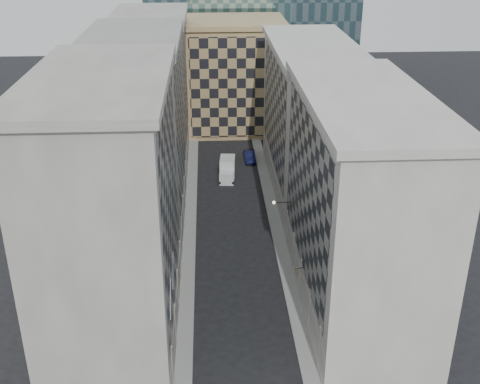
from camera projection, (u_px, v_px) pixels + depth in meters
name	position (u px, v px, depth m)	size (l,w,h in m)	color
sidewalk_west	(190.00, 228.00, 72.74)	(1.50, 100.00, 0.15)	gray
sidewalk_east	(276.00, 226.00, 73.26)	(1.50, 100.00, 0.15)	gray
bldg_left_a	(113.00, 214.00, 50.31)	(10.80, 22.80, 23.70)	gray
bldg_left_b	(139.00, 133.00, 70.45)	(10.80, 22.80, 22.70)	gray
bldg_left_c	(153.00, 88.00, 90.59)	(10.80, 22.80, 21.70)	gray
bldg_right_a	(357.00, 203.00, 55.64)	(10.80, 26.80, 20.70)	#AAA49C
bldg_right_b	(310.00, 118.00, 80.30)	(10.80, 28.80, 19.70)	#AAA49C
tan_block	(235.00, 75.00, 103.49)	(16.80, 14.80, 18.80)	#A27F56
flagpoles_left	(172.00, 284.00, 47.64)	(0.10, 6.33, 2.33)	gray
bracket_lamp	(276.00, 202.00, 65.21)	(1.98, 0.36, 0.36)	black
box_truck	(227.00, 170.00, 86.32)	(2.55, 5.35, 2.84)	silver
dark_car	(250.00, 156.00, 92.53)	(1.62, 4.63, 1.53)	#0F1337
shop_sign	(298.00, 272.00, 56.92)	(0.87, 0.77, 0.88)	black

